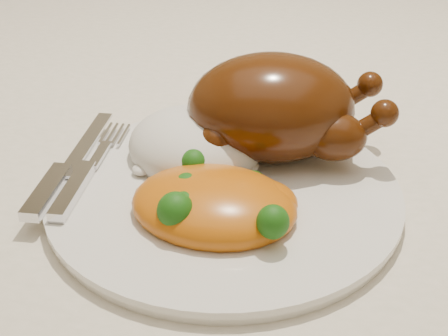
# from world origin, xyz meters

# --- Properties ---
(dining_table) EXTENTS (1.60, 0.90, 0.76)m
(dining_table) POSITION_xyz_m (0.00, 0.00, 0.67)
(dining_table) COLOR brown
(dining_table) RESTS_ON floor
(tablecloth) EXTENTS (1.73, 1.03, 0.18)m
(tablecloth) POSITION_xyz_m (0.00, 0.00, 0.74)
(tablecloth) COLOR silver
(tablecloth) RESTS_ON dining_table
(dinner_plate) EXTENTS (0.30, 0.30, 0.01)m
(dinner_plate) POSITION_xyz_m (-0.09, -0.18, 0.77)
(dinner_plate) COLOR white
(dinner_plate) RESTS_ON tablecloth
(roast_chicken) EXTENTS (0.20, 0.14, 0.10)m
(roast_chicken) POSITION_xyz_m (-0.06, -0.11, 0.83)
(roast_chicken) COLOR #4F2308
(roast_chicken) RESTS_ON dinner_plate
(rice_mound) EXTENTS (0.15, 0.14, 0.07)m
(rice_mound) POSITION_xyz_m (-0.13, -0.13, 0.79)
(rice_mound) COLOR white
(rice_mound) RESTS_ON dinner_plate
(mac_and_cheese) EXTENTS (0.14, 0.11, 0.05)m
(mac_and_cheese) POSITION_xyz_m (-0.09, -0.22, 0.79)
(mac_and_cheese) COLOR orange
(mac_and_cheese) RESTS_ON dinner_plate
(cutlery) EXTENTS (0.04, 0.19, 0.01)m
(cutlery) POSITION_xyz_m (-0.23, -0.19, 0.79)
(cutlery) COLOR silver
(cutlery) RESTS_ON dinner_plate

